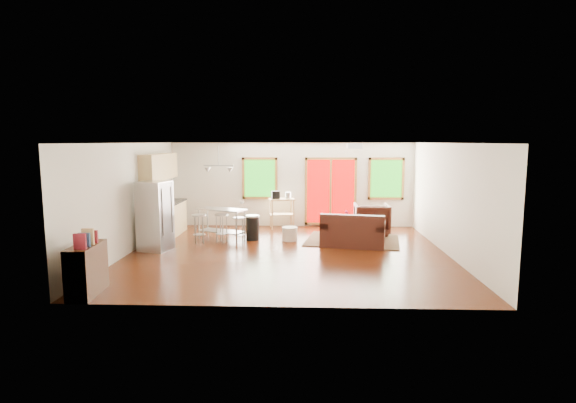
{
  "coord_description": "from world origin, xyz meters",
  "views": [
    {
      "loc": [
        0.41,
        -10.4,
        2.63
      ],
      "look_at": [
        0.0,
        0.3,
        1.2
      ],
      "focal_mm": 28.0,
      "sensor_mm": 36.0,
      "label": 1
    }
  ],
  "objects_px": {
    "armchair": "(372,217)",
    "island": "(221,218)",
    "rug": "(352,240)",
    "kitchen_cart": "(281,203)",
    "coffee_table": "(360,227)",
    "refrigerator": "(155,216)",
    "loveseat": "(353,233)",
    "ottoman": "(338,225)"
  },
  "relations": [
    {
      "from": "coffee_table",
      "to": "refrigerator",
      "type": "height_order",
      "value": "refrigerator"
    },
    {
      "from": "armchair",
      "to": "island",
      "type": "distance_m",
      "value": 4.23
    },
    {
      "from": "coffee_table",
      "to": "island",
      "type": "distance_m",
      "value": 3.78
    },
    {
      "from": "armchair",
      "to": "kitchen_cart",
      "type": "bearing_deg",
      "value": -16.07
    },
    {
      "from": "loveseat",
      "to": "armchair",
      "type": "xyz_separation_m",
      "value": [
        0.68,
        1.43,
        0.16
      ]
    },
    {
      "from": "rug",
      "to": "coffee_table",
      "type": "xyz_separation_m",
      "value": [
        0.23,
        0.27,
        0.3
      ]
    },
    {
      "from": "rug",
      "to": "ottoman",
      "type": "xyz_separation_m",
      "value": [
        -0.32,
        1.09,
        0.2
      ]
    },
    {
      "from": "armchair",
      "to": "loveseat",
      "type": "bearing_deg",
      "value": 66.09
    },
    {
      "from": "kitchen_cart",
      "to": "coffee_table",
      "type": "bearing_deg",
      "value": -32.17
    },
    {
      "from": "loveseat",
      "to": "island",
      "type": "height_order",
      "value": "loveseat"
    },
    {
      "from": "loveseat",
      "to": "rug",
      "type": "bearing_deg",
      "value": 95.26
    },
    {
      "from": "ottoman",
      "to": "kitchen_cart",
      "type": "height_order",
      "value": "kitchen_cart"
    },
    {
      "from": "coffee_table",
      "to": "armchair",
      "type": "relative_size",
      "value": 0.97
    },
    {
      "from": "ottoman",
      "to": "refrigerator",
      "type": "distance_m",
      "value": 5.18
    },
    {
      "from": "coffee_table",
      "to": "kitchen_cart",
      "type": "distance_m",
      "value": 2.68
    },
    {
      "from": "loveseat",
      "to": "coffee_table",
      "type": "distance_m",
      "value": 0.9
    },
    {
      "from": "coffee_table",
      "to": "rug",
      "type": "bearing_deg",
      "value": -129.69
    },
    {
      "from": "rug",
      "to": "island",
      "type": "relative_size",
      "value": 1.7
    },
    {
      "from": "loveseat",
      "to": "ottoman",
      "type": "distance_m",
      "value": 1.7
    },
    {
      "from": "rug",
      "to": "loveseat",
      "type": "distance_m",
      "value": 0.67
    },
    {
      "from": "armchair",
      "to": "coffee_table",
      "type": "bearing_deg",
      "value": 57.21
    },
    {
      "from": "refrigerator",
      "to": "loveseat",
      "type": "bearing_deg",
      "value": 22.08
    },
    {
      "from": "coffee_table",
      "to": "loveseat",
      "type": "bearing_deg",
      "value": -108.48
    },
    {
      "from": "rug",
      "to": "ottoman",
      "type": "relative_size",
      "value": 3.79
    },
    {
      "from": "refrigerator",
      "to": "island",
      "type": "distance_m",
      "value": 1.89
    },
    {
      "from": "refrigerator",
      "to": "kitchen_cart",
      "type": "height_order",
      "value": "refrigerator"
    },
    {
      "from": "kitchen_cart",
      "to": "ottoman",
      "type": "bearing_deg",
      "value": -19.22
    },
    {
      "from": "island",
      "to": "kitchen_cart",
      "type": "relative_size",
      "value": 1.24
    },
    {
      "from": "rug",
      "to": "refrigerator",
      "type": "relative_size",
      "value": 1.44
    },
    {
      "from": "ottoman",
      "to": "kitchen_cart",
      "type": "distance_m",
      "value": 1.88
    },
    {
      "from": "coffee_table",
      "to": "armchair",
      "type": "height_order",
      "value": "armchair"
    },
    {
      "from": "ottoman",
      "to": "coffee_table",
      "type": "bearing_deg",
      "value": -56.34
    },
    {
      "from": "rug",
      "to": "kitchen_cart",
      "type": "distance_m",
      "value": 2.72
    },
    {
      "from": "rug",
      "to": "armchair",
      "type": "height_order",
      "value": "armchair"
    },
    {
      "from": "coffee_table",
      "to": "refrigerator",
      "type": "bearing_deg",
      "value": -163.83
    },
    {
      "from": "coffee_table",
      "to": "island",
      "type": "relative_size",
      "value": 0.67
    },
    {
      "from": "loveseat",
      "to": "island",
      "type": "distance_m",
      "value": 3.54
    },
    {
      "from": "armchair",
      "to": "refrigerator",
      "type": "bearing_deg",
      "value": 21.92
    },
    {
      "from": "loveseat",
      "to": "armchair",
      "type": "bearing_deg",
      "value": 75.73
    },
    {
      "from": "rug",
      "to": "coffee_table",
      "type": "bearing_deg",
      "value": 50.31
    },
    {
      "from": "refrigerator",
      "to": "island",
      "type": "xyz_separation_m",
      "value": [
        1.37,
        1.27,
        -0.27
      ]
    },
    {
      "from": "armchair",
      "to": "island",
      "type": "relative_size",
      "value": 0.69
    }
  ]
}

